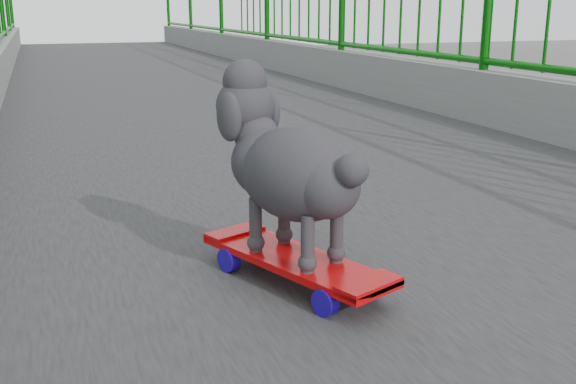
{
  "coord_description": "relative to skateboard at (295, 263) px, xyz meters",
  "views": [
    {
      "loc": [
        -1.04,
        -1.34,
        7.65
      ],
      "look_at": [
        -0.5,
        0.14,
        7.22
      ],
      "focal_mm": 42.0,
      "sensor_mm": 36.0,
      "label": 1
    }
  ],
  "objects": [
    {
      "name": "skateboard",
      "position": [
        0.0,
        0.0,
        0.0
      ],
      "size": [
        0.35,
        0.56,
        0.07
      ],
      "rotation": [
        0.0,
        0.0,
        0.39
      ],
      "color": "red",
      "rests_on": "footbridge"
    },
    {
      "name": "poodle",
      "position": [
        -0.01,
        0.02,
        0.24
      ],
      "size": [
        0.32,
        0.47,
        0.42
      ],
      "rotation": [
        0.0,
        0.0,
        0.39
      ],
      "color": "#2C292E",
      "rests_on": "skateboard"
    },
    {
      "name": "railing",
      "position": [
        0.5,
        -0.09,
        0.16
      ],
      "size": [
        3.0,
        24.0,
        1.42
      ],
      "color": "gray",
      "rests_on": "footbridge"
    }
  ]
}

